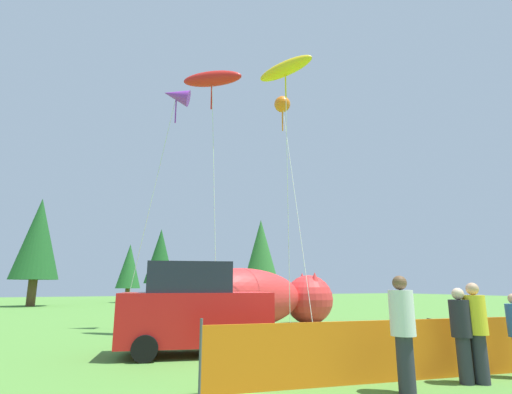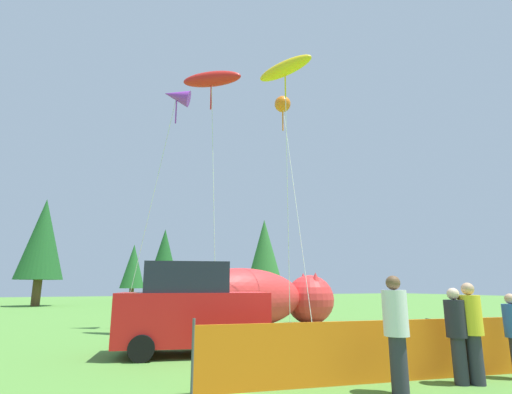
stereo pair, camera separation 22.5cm
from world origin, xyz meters
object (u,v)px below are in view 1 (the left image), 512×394
(folding_chair, at_px, (429,332))
(kite_purple_delta, at_px, (176,97))
(spectator_in_green_shirt, at_px, (477,327))
(kite_red_lizard, at_px, (212,80))
(parked_car, at_px, (194,309))
(kite_yellow_hero, at_px, (285,70))
(inflatable_cat, at_px, (257,300))
(spectator_in_white_shirt, at_px, (462,330))
(kite_orange_flower, at_px, (282,106))
(spectator_in_blue_shirt, at_px, (403,328))

(folding_chair, relative_size, kite_purple_delta, 0.08)
(spectator_in_green_shirt, relative_size, kite_red_lizard, 0.18)
(kite_purple_delta, bearing_deg, parked_car, -95.29)
(kite_yellow_hero, bearing_deg, kite_purple_delta, 137.47)
(parked_car, xyz_separation_m, kite_purple_delta, (0.55, 5.96, 8.88))
(kite_red_lizard, bearing_deg, folding_chair, -49.88)
(inflatable_cat, distance_m, spectator_in_white_shirt, 10.38)
(kite_orange_flower, bearing_deg, kite_yellow_hero, -114.54)
(parked_car, xyz_separation_m, spectator_in_blue_shirt, (2.20, -5.11, -0.08))
(spectator_in_green_shirt, bearing_deg, kite_purple_delta, 106.92)
(spectator_in_white_shirt, relative_size, spectator_in_blue_shirt, 0.89)
(folding_chair, distance_m, spectator_in_white_shirt, 3.81)
(spectator_in_white_shirt, relative_size, kite_purple_delta, 0.16)
(parked_car, bearing_deg, spectator_in_green_shirt, -39.02)
(spectator_in_green_shirt, distance_m, kite_purple_delta, 14.73)
(kite_orange_flower, bearing_deg, spectator_in_green_shirt, -97.08)
(parked_car, height_order, kite_yellow_hero, kite_yellow_hero)
(kite_purple_delta, bearing_deg, kite_yellow_hero, -42.53)
(spectator_in_white_shirt, bearing_deg, kite_purple_delta, 105.84)
(kite_yellow_hero, bearing_deg, folding_chair, -69.23)
(spectator_in_white_shirt, xyz_separation_m, spectator_in_blue_shirt, (-1.48, -0.05, 0.12))
(parked_car, xyz_separation_m, kite_red_lizard, (1.40, 3.41, 8.64))
(folding_chair, bearing_deg, spectator_in_white_shirt, 64.10)
(spectator_in_blue_shirt, xyz_separation_m, kite_red_lizard, (-0.80, 8.52, 8.72))
(inflatable_cat, distance_m, kite_yellow_hero, 9.71)
(spectator_in_green_shirt, bearing_deg, inflatable_cat, 88.46)
(kite_yellow_hero, bearing_deg, kite_orange_flower, 65.46)
(spectator_in_green_shirt, bearing_deg, spectator_in_blue_shirt, 177.93)
(spectator_in_white_shirt, bearing_deg, inflatable_cat, 87.00)
(folding_chair, relative_size, kite_orange_flower, 0.08)
(kite_red_lizard, bearing_deg, spectator_in_green_shirt, -73.51)
(parked_car, relative_size, kite_yellow_hero, 0.38)
(spectator_in_green_shirt, bearing_deg, parked_car, 127.27)
(inflatable_cat, height_order, kite_orange_flower, kite_orange_flower)
(parked_car, distance_m, kite_red_lizard, 9.39)
(spectator_in_white_shirt, distance_m, kite_red_lizard, 12.45)
(spectator_in_blue_shirt, relative_size, kite_orange_flower, 0.19)
(spectator_in_blue_shirt, bearing_deg, kite_yellow_hero, 74.86)
(kite_purple_delta, bearing_deg, spectator_in_blue_shirt, -81.52)
(inflatable_cat, bearing_deg, spectator_in_green_shirt, -99.35)
(parked_car, distance_m, spectator_in_white_shirt, 6.26)
(spectator_in_blue_shirt, height_order, kite_purple_delta, kite_purple_delta)
(spectator_in_white_shirt, bearing_deg, spectator_in_blue_shirt, -177.90)
(parked_car, distance_m, inflatable_cat, 6.78)
(kite_yellow_hero, xyz_separation_m, kite_orange_flower, (0.86, 1.87, -0.63))
(spectator_in_white_shirt, height_order, kite_yellow_hero, kite_yellow_hero)
(parked_car, xyz_separation_m, spectator_in_green_shirt, (3.94, -5.17, -0.15))
(inflatable_cat, relative_size, kite_red_lizard, 0.75)
(inflatable_cat, bearing_deg, kite_orange_flower, -52.04)
(kite_purple_delta, bearing_deg, kite_red_lizard, -71.65)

